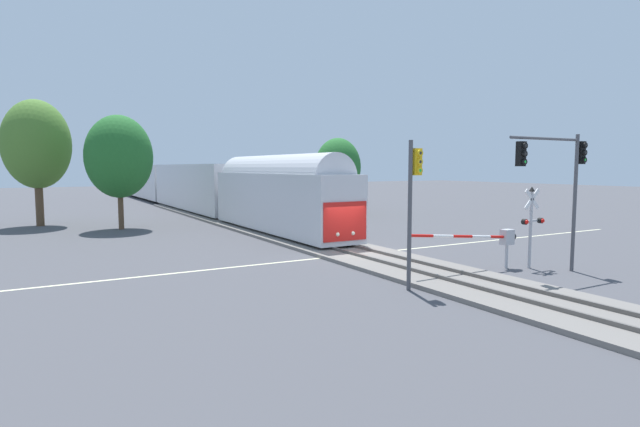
{
  "coord_description": "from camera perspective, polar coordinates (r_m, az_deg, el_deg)",
  "views": [
    {
      "loc": [
        -14.79,
        -22.06,
        4.65
      ],
      "look_at": [
        -0.55,
        2.81,
        2.0
      ],
      "focal_mm": 28.31,
      "sensor_mm": 36.0,
      "label": 1
    }
  ],
  "objects": [
    {
      "name": "road_centre_stripe",
      "position": [
        26.96,
        4.01,
        -4.65
      ],
      "size": [
        44.0,
        0.2,
        0.01
      ],
      "color": "beige",
      "rests_on": "ground"
    },
    {
      "name": "ground_plane",
      "position": [
        26.96,
        4.01,
        -4.66
      ],
      "size": [
        220.0,
        220.0,
        0.0
      ],
      "primitive_type": "plane",
      "color": "#47474C"
    },
    {
      "name": "pine_left_background",
      "position": [
        45.42,
        -29.4,
        6.8
      ],
      "size": [
        5.02,
        5.02,
        9.88
      ],
      "color": "brown",
      "rests_on": "ground"
    },
    {
      "name": "oak_far_right",
      "position": [
        49.54,
        2.02,
        5.24
      ],
      "size": [
        4.51,
        4.51,
        7.47
      ],
      "color": "#4C3828",
      "rests_on": "ground"
    },
    {
      "name": "traffic_signal_near_right",
      "position": [
        23.94,
        25.46,
        4.63
      ],
      "size": [
        4.76,
        0.38,
        6.08
      ],
      "color": "#4C4C51",
      "rests_on": "ground"
    },
    {
      "name": "crossing_signal_mast",
      "position": [
        24.94,
        22.8,
        -0.53
      ],
      "size": [
        1.36,
        0.44,
        3.76
      ],
      "color": "#B2B2B7",
      "rests_on": "ground"
    },
    {
      "name": "commuter_train",
      "position": [
        55.16,
        -14.24,
        3.12
      ],
      "size": [
        3.04,
        64.08,
        5.16
      ],
      "color": "silver",
      "rests_on": "railway_track"
    },
    {
      "name": "railway_track",
      "position": [
        26.94,
        4.01,
        -4.46
      ],
      "size": [
        4.4,
        80.0,
        0.32
      ],
      "color": "slate",
      "rests_on": "ground"
    },
    {
      "name": "traffic_signal_median",
      "position": [
        19.11,
        10.5,
        2.58
      ],
      "size": [
        0.53,
        0.38,
        5.64
      ],
      "color": "#4C4C51",
      "rests_on": "ground"
    },
    {
      "name": "oak_behind_train",
      "position": [
        40.33,
        -21.78,
        5.98
      ],
      "size": [
        4.83,
        4.83,
        8.47
      ],
      "color": "brown",
      "rests_on": "ground"
    },
    {
      "name": "crossing_gate_near",
      "position": [
        24.09,
        19.26,
        -2.64
      ],
      "size": [
        6.25,
        0.4,
        1.97
      ],
      "color": "#B7B7BC",
      "rests_on": "ground"
    }
  ]
}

